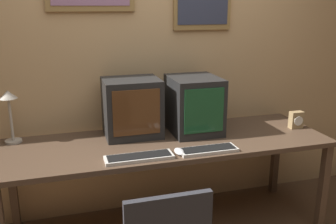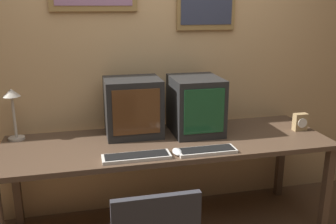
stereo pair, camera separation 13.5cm
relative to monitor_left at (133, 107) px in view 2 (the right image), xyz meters
The scene contains 9 objects.
wall_back 0.50m from the monitor_left, 51.40° to the left, with size 8.00×0.08×2.60m.
desk 0.41m from the monitor_left, 40.55° to the right, with size 2.35×0.76×0.75m.
monitor_left is the anchor object (origin of this frame).
monitor_right 0.47m from the monitor_left, ahead, with size 0.36×0.42×0.43m.
keyboard_main 0.51m from the monitor_left, 96.09° to the right, with size 0.44×0.13×0.03m.
keyboard_side 0.67m from the monitor_left, 48.30° to the right, with size 0.40×0.13×0.03m.
mouse_near_keyboard 0.55m from the monitor_left, 64.01° to the right, with size 0.06×0.12×0.03m.
desk_clock 1.31m from the monitor_left, ahead, with size 0.11×0.06×0.14m.
desk_lamp 0.86m from the monitor_left, behind, with size 0.12×0.12×0.38m.
Camera 2 is at (-0.59, -1.70, 1.70)m, focal length 40.00 mm.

